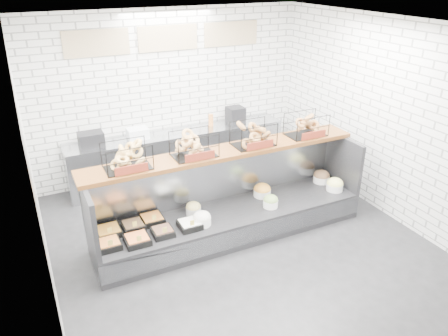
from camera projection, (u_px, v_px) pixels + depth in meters
ground at (240, 244)px, 6.25m from camera, size 5.50×5.50×0.00m
room_shell at (222, 93)px, 5.87m from camera, size 5.02×5.51×3.01m
display_case at (229, 213)px, 6.39m from camera, size 4.00×0.90×1.20m
bagel_shelf at (225, 142)px, 6.09m from camera, size 4.10×0.50×0.40m
prep_counter at (179, 154)px, 8.03m from camera, size 4.00×0.60×1.20m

